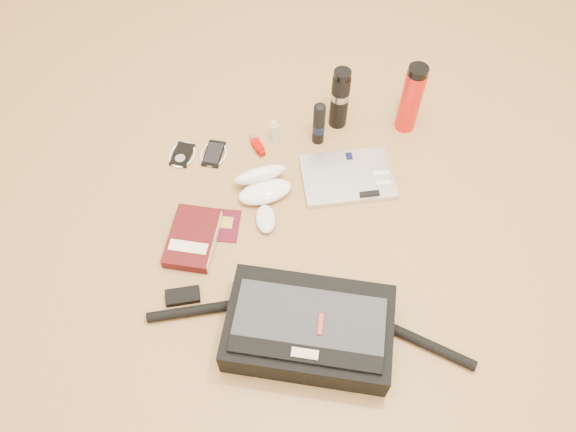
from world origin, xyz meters
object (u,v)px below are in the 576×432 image
(book, at_px, (193,238))
(laptop, at_px, (348,177))
(messenger_bag, at_px, (308,328))
(thermos_black, at_px, (340,98))
(thermos_red, at_px, (411,99))

(book, bearing_deg, laptop, 35.08)
(messenger_bag, height_order, laptop, messenger_bag)
(messenger_bag, xyz_separation_m, laptop, (0.24, 0.53, -0.05))
(thermos_black, bearing_deg, thermos_red, -13.45)
(messenger_bag, height_order, book, messenger_bag)
(messenger_bag, relative_size, book, 3.57)
(laptop, distance_m, thermos_black, 0.28)
(laptop, distance_m, book, 0.56)
(messenger_bag, height_order, thermos_black, thermos_black)
(messenger_bag, relative_size, thermos_black, 3.65)
(thermos_black, xyz_separation_m, thermos_red, (0.24, -0.06, 0.01))
(messenger_bag, height_order, thermos_red, thermos_red)
(messenger_bag, distance_m, thermos_black, 0.83)
(laptop, bearing_deg, thermos_black, 88.29)
(book, height_order, thermos_black, thermos_black)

